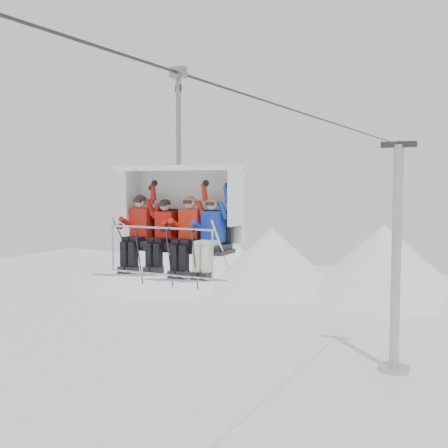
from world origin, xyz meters
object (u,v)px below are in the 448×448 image
at_px(skier_center_right, 188,232).
at_px(skier_far_right, 210,234).
at_px(skier_far_left, 138,229).
at_px(skier_center_left, 163,232).
at_px(chairlift_carrier, 182,207).
at_px(lift_tower_right, 396,274).

distance_m(skier_center_right, skier_far_right, 0.49).
height_order(skier_far_left, skier_center_left, skier_far_left).
bearing_deg(skier_far_right, skier_center_left, -179.67).
bearing_deg(skier_center_left, skier_far_left, 179.06).
distance_m(chairlift_carrier, skier_center_right, 0.64).
height_order(skier_center_right, skier_far_right, skier_center_right).
bearing_deg(chairlift_carrier, skier_center_right, -44.18).
xyz_separation_m(lift_tower_right, chairlift_carrier, (0.00, -23.82, 4.91)).
height_order(skier_center_left, skier_center_right, skier_center_right).
bearing_deg(chairlift_carrier, lift_tower_right, 90.00).
height_order(chairlift_carrier, skier_center_right, chairlift_carrier).
height_order(lift_tower_right, skier_far_left, lift_tower_right).
bearing_deg(lift_tower_right, skier_far_left, -92.04).
bearing_deg(lift_tower_right, skier_center_left, -90.63).
bearing_deg(skier_far_left, skier_center_left, -0.94).
distance_m(chairlift_carrier, skier_center_left, 0.65).
distance_m(skier_center_left, skier_far_right, 1.07).
distance_m(chairlift_carrier, skier_far_right, 0.99).
relative_size(lift_tower_right, chairlift_carrier, 3.38).
height_order(chairlift_carrier, skier_far_left, chairlift_carrier).
bearing_deg(skier_far_right, skier_center_right, 179.56).
distance_m(skier_far_left, skier_center_left, 0.60).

